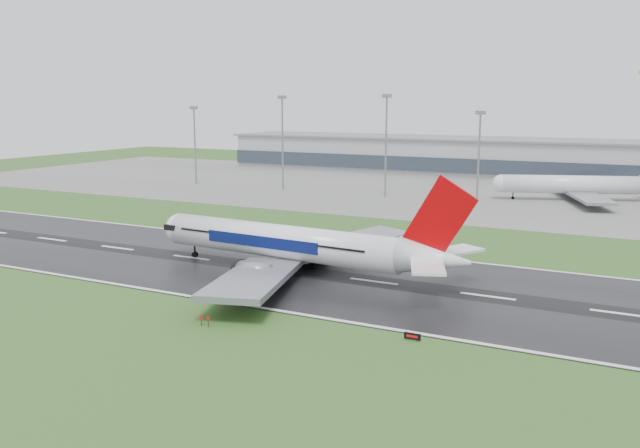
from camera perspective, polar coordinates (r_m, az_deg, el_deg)
The scene contains 11 objects.
ground at distance 124.91m, azimuth -3.84°, elevation -3.94°, with size 520.00×520.00×0.00m, color #2A511D.
runway at distance 124.90m, azimuth -3.84°, elevation -3.92°, with size 400.00×45.00×0.10m, color black.
apron at distance 239.23m, azimuth 11.55°, elevation 2.87°, with size 400.00×130.00×0.08m, color slate.
terminal at distance 296.49m, azimuth 14.69°, elevation 5.64°, with size 240.00×36.00×15.00m, color #94989F.
main_airliner at distance 119.06m, azimuth -1.74°, elevation 0.07°, with size 64.03×60.98×18.90m, color white, non-canonical shape.
parked_airliner at distance 225.35m, azimuth 21.55°, elevation 4.00°, with size 56.27×52.39×16.49m, color silver, non-canonical shape.
runway_sign at distance 89.20m, azimuth 8.05°, elevation -9.69°, with size 2.30×0.26×1.04m, color black, non-canonical shape.
floodmast_0 at distance 257.69m, azimuth -10.83°, elevation 6.61°, with size 0.64×0.64×28.50m, color gray.
floodmast_1 at distance 236.01m, azimuth -3.28°, elevation 6.90°, with size 0.64×0.64×32.33m, color gray.
floodmast_2 at distance 219.01m, azimuth 5.76°, elevation 6.61°, with size 0.64×0.64×32.61m, color gray.
floodmast_3 at distance 210.19m, azimuth 13.64°, elevation 5.50°, with size 0.64×0.64×27.43m, color gray.
Camera 1 is at (61.68, -104.02, 31.27)m, focal length 36.74 mm.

